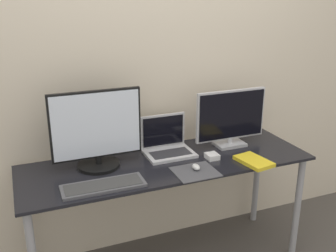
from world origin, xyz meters
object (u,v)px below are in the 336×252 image
monitor_left (97,132)px  book (254,161)px  mouse (196,167)px  keyboard (103,186)px  monitor_right (231,118)px  laptop (167,144)px  power_brick (212,156)px

monitor_left → book: size_ratio=2.16×
monitor_left → mouse: monitor_left is taller
keyboard → mouse: size_ratio=6.79×
monitor_left → mouse: size_ratio=8.06×
monitor_right → book: bearing=-92.0°
laptop → keyboard: size_ratio=0.68×
keyboard → monitor_left: bearing=82.5°
monitor_right → laptop: size_ratio=1.64×
laptop → power_brick: size_ratio=3.80×
monitor_right → keyboard: bearing=-163.8°
laptop → mouse: 0.32m
power_brick → book: bearing=-36.5°
monitor_right → power_brick: (-0.22, -0.15, -0.18)m
monitor_left → book: 0.96m
mouse → book: bearing=-5.9°
laptop → keyboard: bearing=-147.3°
keyboard → book: (0.92, -0.04, 0.00)m
laptop → mouse: size_ratio=4.62×
laptop → mouse: (0.06, -0.31, -0.04)m
monitor_left → keyboard: 0.34m
laptop → keyboard: laptop is taller
book → laptop: bearing=140.7°
monitor_left → power_brick: 0.72m
monitor_left → laptop: size_ratio=1.74×
laptop → power_brick: 0.30m
book → mouse: bearing=174.1°
mouse → monitor_right: bearing=35.1°
laptop → book: size_ratio=1.24×
monitor_left → monitor_right: monitor_left is taller
monitor_right → mouse: 0.50m
monitor_right → keyboard: monitor_right is taller
book → power_brick: 0.25m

